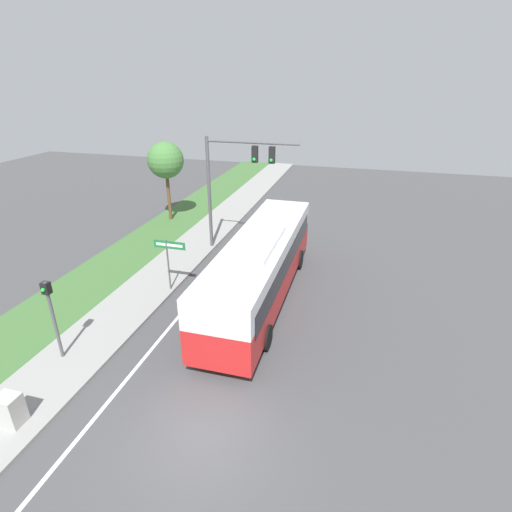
% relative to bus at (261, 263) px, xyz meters
% --- Properties ---
extents(ground_plane, '(80.00, 80.00, 0.00)m').
position_rel_bus_xyz_m(ground_plane, '(0.46, -8.48, -1.88)').
color(ground_plane, '#424244').
extents(sidewalk, '(2.80, 80.00, 0.12)m').
position_rel_bus_xyz_m(sidewalk, '(-5.74, -8.48, -1.82)').
color(sidewalk, gray).
rests_on(sidewalk, ground_plane).
extents(lane_divider_near, '(0.14, 30.00, 0.01)m').
position_rel_bus_xyz_m(lane_divider_near, '(-3.14, -8.48, -1.88)').
color(lane_divider_near, silver).
rests_on(lane_divider_near, ground_plane).
extents(bus, '(2.72, 12.16, 3.38)m').
position_rel_bus_xyz_m(bus, '(0.00, 0.00, 0.00)').
color(bus, red).
rests_on(bus, ground_plane).
extents(signal_gantry, '(5.39, 0.41, 6.78)m').
position_rel_bus_xyz_m(signal_gantry, '(-3.04, 5.23, 2.90)').
color(signal_gantry, '#4C4C51').
rests_on(signal_gantry, ground_plane).
extents(pedestrian_signal, '(0.28, 0.34, 3.30)m').
position_rel_bus_xyz_m(pedestrian_signal, '(-6.11, -6.45, 0.35)').
color(pedestrian_signal, '#4C4C51').
rests_on(pedestrian_signal, ground_plane).
extents(street_sign, '(1.62, 0.08, 2.76)m').
position_rel_bus_xyz_m(street_sign, '(-4.46, -0.53, 0.11)').
color(street_sign, '#4C4C51').
rests_on(street_sign, ground_plane).
extents(utility_cabinet, '(0.69, 0.58, 1.03)m').
position_rel_bus_xyz_m(utility_cabinet, '(-5.34, -9.55, -1.24)').
color(utility_cabinet, '#A8A8A3').
rests_on(utility_cabinet, sidewalk).
extents(roadside_tree, '(2.55, 2.55, 5.63)m').
position_rel_bus_xyz_m(roadside_tree, '(-9.41, 9.22, 2.54)').
color(roadside_tree, brown).
rests_on(roadside_tree, grass_verge).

